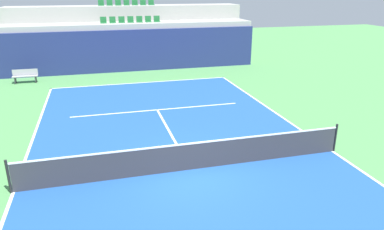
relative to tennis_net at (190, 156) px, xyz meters
name	(u,v)px	position (x,y,z in m)	size (l,w,h in m)	color
ground_plane	(190,170)	(0.00, 0.00, -0.51)	(80.00, 80.00, 0.00)	#4C8C4C
court_surface	(190,170)	(0.00, 0.00, -0.50)	(11.00, 24.00, 0.01)	#1E4C99
baseline_far	(142,83)	(0.00, 11.95, -0.50)	(11.00, 0.10, 0.00)	white
sideline_left	(13,192)	(-5.45, 0.00, -0.50)	(0.10, 24.00, 0.00)	white
sideline_right	(332,151)	(5.45, 0.00, -0.50)	(0.10, 24.00, 0.00)	white
service_line_far	(157,110)	(0.00, 6.40, -0.50)	(8.26, 0.10, 0.00)	white
centre_service_line	(171,134)	(0.00, 3.20, -0.50)	(0.10, 6.40, 0.00)	white
back_wall	(134,51)	(0.00, 15.52, 0.95)	(17.92, 0.30, 2.92)	navy
stands_tier_lower	(132,45)	(0.00, 16.87, 1.14)	(17.92, 2.40, 3.29)	#9E9E99
stands_tier_upper	(128,34)	(0.00, 19.27, 1.68)	(17.92, 2.40, 4.38)	#9E9E99
seating_row_lower	(131,21)	(0.00, 16.97, 2.91)	(4.32, 0.44, 0.44)	#1E6633
seating_row_upper	(127,4)	(0.00, 19.37, 4.00)	(4.32, 0.44, 0.44)	#1E6633
tennis_net	(190,156)	(0.00, 0.00, 0.00)	(11.08, 0.08, 1.07)	black
player_bench	(25,75)	(-7.10, 13.89, 0.00)	(1.50, 0.40, 0.85)	#99999E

